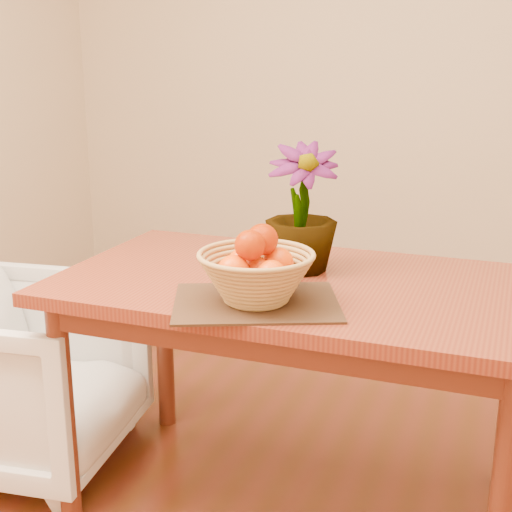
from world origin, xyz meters
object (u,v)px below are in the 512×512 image
(table, at_px, (297,308))
(potted_plant, at_px, (301,208))
(wicker_basket, at_px, (256,279))
(armchair, at_px, (25,366))

(table, bearing_deg, potted_plant, 101.75)
(table, height_order, wicker_basket, wicker_basket)
(wicker_basket, height_order, potted_plant, potted_plant)
(potted_plant, distance_m, armchair, 1.12)
(armchair, bearing_deg, potted_plant, -87.71)
(potted_plant, bearing_deg, armchair, 168.78)
(table, height_order, potted_plant, potted_plant)
(table, bearing_deg, wicker_basket, -99.09)
(table, relative_size, armchair, 2.01)
(wicker_basket, xyz_separation_m, armchair, (-0.92, 0.17, -0.47))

